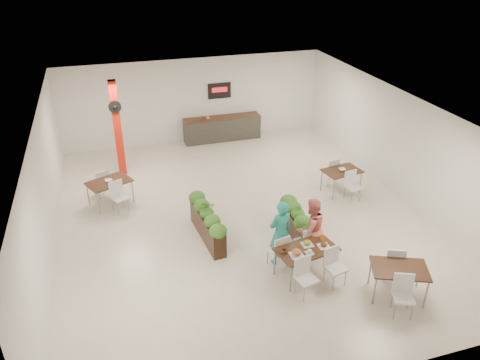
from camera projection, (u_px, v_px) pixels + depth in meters
name	position (u px, v px, depth m)	size (l,w,h in m)	color
ground	(240.00, 215.00, 13.48)	(12.00, 12.00, 0.00)	beige
room_shell	(240.00, 152.00, 12.55)	(10.10, 12.10, 3.22)	white
red_column	(117.00, 128.00, 15.16)	(0.40, 0.41, 3.20)	red
service_counter	(222.00, 128.00, 18.31)	(3.00, 0.64, 2.20)	#2B2926
main_table	(306.00, 253.00, 10.82)	(1.53, 1.83, 0.92)	#311F10
diner_man	(280.00, 233.00, 11.17)	(0.62, 0.41, 1.70)	teal
diner_woman	(311.00, 229.00, 11.40)	(0.79, 0.61, 1.62)	#F2736B
planter_left	(207.00, 221.00, 12.24)	(0.55, 2.13, 1.12)	black
planter_right	(297.00, 222.00, 12.27)	(0.48, 1.88, 0.98)	black
side_table_a	(109.00, 185.00, 13.80)	(1.45, 1.65, 0.92)	#311F10
side_table_b	(342.00, 174.00, 14.46)	(1.25, 1.67, 0.92)	#311F10
side_table_c	(399.00, 273.00, 10.20)	(1.42, 1.66, 0.92)	#311F10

